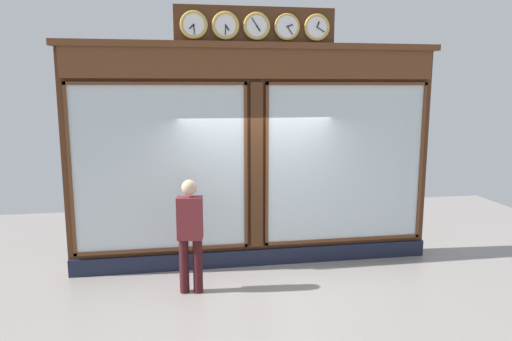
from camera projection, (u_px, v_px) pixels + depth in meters
name	position (u px, v px, depth m)	size (l,w,h in m)	color
shop_facade	(255.00, 155.00, 7.92)	(6.18, 0.42, 4.23)	#4C2B16
pedestrian	(190.00, 231.00, 6.89)	(0.39, 0.27, 1.69)	#3A1316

